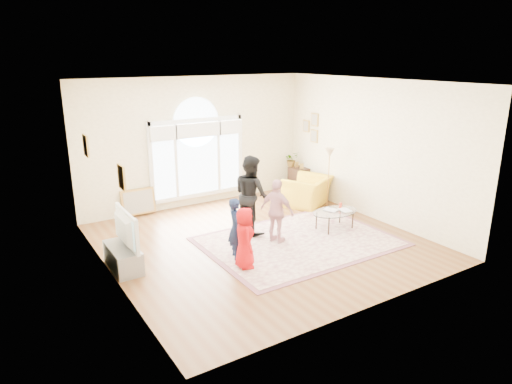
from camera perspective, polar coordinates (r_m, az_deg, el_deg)
ground at (r=9.42m, az=0.69°, el=-6.25°), size 6.00×6.00×0.00m
room_shell at (r=11.35m, az=-7.06°, el=5.92°), size 6.00×6.00×6.00m
area_rug at (r=9.46m, az=5.40°, el=-6.15°), size 3.60×2.60×0.02m
rug_border at (r=9.46m, az=5.40°, el=-6.17°), size 3.80×2.80×0.01m
tv_console at (r=8.56m, az=-16.26°, el=-7.88°), size 0.45×1.00×0.42m
television at (r=8.36m, az=-16.51°, el=-4.51°), size 0.17×1.14×0.66m
coffee_table at (r=10.08m, az=9.85°, el=-2.48°), size 1.11×0.73×0.54m
armchair at (r=11.64m, az=6.45°, el=0.11°), size 1.45×1.39×0.73m
side_cabinet at (r=12.69m, az=5.34°, el=1.49°), size 0.40×0.50×0.70m
floor_lamp at (r=11.29m, az=9.16°, el=4.29°), size 0.26×0.26×1.51m
plant_pedestal at (r=12.83m, az=4.39°, el=1.68°), size 0.20×0.20×0.70m
potted_plant at (r=12.70m, az=4.45°, el=4.10°), size 0.37×0.32×0.41m
leaning_picture at (r=11.26m, az=-14.38°, el=-2.87°), size 0.80×0.14×0.62m
child_red at (r=8.11m, az=-1.43°, el=-5.74°), size 0.51×0.63×1.12m
child_navy at (r=8.47m, az=-2.55°, el=-4.56°), size 0.38×0.48×1.17m
child_black at (r=9.62m, az=-0.62°, el=-0.30°), size 0.66×0.83×1.67m
child_pink at (r=9.16m, az=2.65°, el=-2.41°), size 0.58×0.83×1.31m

